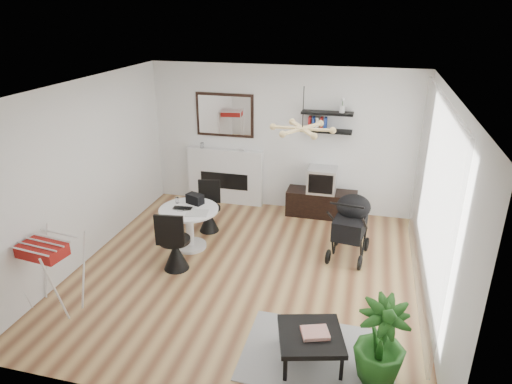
% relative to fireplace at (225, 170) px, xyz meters
% --- Properties ---
extents(floor, '(5.00, 5.00, 0.00)m').
position_rel_fireplace_xyz_m(floor, '(1.10, -2.42, -0.69)').
color(floor, brown).
rests_on(floor, ground).
extents(ceiling, '(5.00, 5.00, 0.00)m').
position_rel_fireplace_xyz_m(ceiling, '(1.10, -2.42, 2.01)').
color(ceiling, white).
rests_on(ceiling, wall_back).
extents(wall_back, '(5.00, 0.00, 5.00)m').
position_rel_fireplace_xyz_m(wall_back, '(1.10, 0.08, 0.66)').
color(wall_back, white).
rests_on(wall_back, floor).
extents(wall_left, '(0.00, 5.00, 5.00)m').
position_rel_fireplace_xyz_m(wall_left, '(-1.40, -2.42, 0.66)').
color(wall_left, white).
rests_on(wall_left, floor).
extents(wall_right, '(0.00, 5.00, 5.00)m').
position_rel_fireplace_xyz_m(wall_right, '(3.60, -2.42, 0.66)').
color(wall_right, white).
rests_on(wall_right, floor).
extents(sheer_curtain, '(0.04, 3.60, 2.60)m').
position_rel_fireplace_xyz_m(sheer_curtain, '(3.50, -2.22, 0.66)').
color(sheer_curtain, white).
rests_on(sheer_curtain, wall_right).
extents(fireplace, '(1.50, 0.17, 2.16)m').
position_rel_fireplace_xyz_m(fireplace, '(0.00, 0.00, 0.00)').
color(fireplace, white).
rests_on(fireplace, floor).
extents(shelf_lower, '(0.90, 0.25, 0.04)m').
position_rel_fireplace_xyz_m(shelf_lower, '(1.92, -0.05, 0.91)').
color(shelf_lower, black).
rests_on(shelf_lower, wall_back).
extents(shelf_upper, '(0.90, 0.25, 0.04)m').
position_rel_fireplace_xyz_m(shelf_upper, '(1.92, -0.05, 1.23)').
color(shelf_upper, black).
rests_on(shelf_upper, wall_back).
extents(pendant_lamp, '(0.90, 0.90, 0.10)m').
position_rel_fireplace_xyz_m(pendant_lamp, '(1.80, -2.12, 1.46)').
color(pendant_lamp, tan).
rests_on(pendant_lamp, ceiling).
extents(tv_console, '(1.28, 0.45, 0.48)m').
position_rel_fireplace_xyz_m(tv_console, '(1.92, -0.16, -0.44)').
color(tv_console, black).
rests_on(tv_console, floor).
extents(crt_tv, '(0.52, 0.45, 0.45)m').
position_rel_fireplace_xyz_m(crt_tv, '(1.91, -0.16, 0.02)').
color(crt_tv, silver).
rests_on(crt_tv, tv_console).
extents(dining_table, '(0.94, 0.94, 0.69)m').
position_rel_fireplace_xyz_m(dining_table, '(0.01, -1.91, -0.23)').
color(dining_table, white).
rests_on(dining_table, floor).
extents(laptop, '(0.32, 0.22, 0.02)m').
position_rel_fireplace_xyz_m(laptop, '(-0.07, -1.99, 0.02)').
color(laptop, black).
rests_on(laptop, dining_table).
extents(black_bag, '(0.31, 0.24, 0.16)m').
position_rel_fireplace_xyz_m(black_bag, '(0.04, -1.69, 0.08)').
color(black_bag, black).
rests_on(black_bag, dining_table).
extents(newspaper, '(0.38, 0.34, 0.01)m').
position_rel_fireplace_xyz_m(newspaper, '(0.20, -2.04, 0.01)').
color(newspaper, silver).
rests_on(newspaper, dining_table).
extents(drinking_glass, '(0.06, 0.06, 0.10)m').
position_rel_fireplace_xyz_m(drinking_glass, '(-0.25, -1.74, 0.05)').
color(drinking_glass, white).
rests_on(drinking_glass, dining_table).
extents(chair_far, '(0.44, 0.45, 0.88)m').
position_rel_fireplace_xyz_m(chair_far, '(0.10, -1.26, -0.41)').
color(chair_far, black).
rests_on(chair_far, floor).
extents(chair_near, '(0.47, 0.49, 0.97)m').
position_rel_fireplace_xyz_m(chair_near, '(0.05, -2.58, -0.38)').
color(chair_near, black).
rests_on(chair_near, floor).
extents(drying_rack, '(0.74, 0.70, 0.99)m').
position_rel_fireplace_xyz_m(drying_rack, '(-1.08, -3.85, -0.16)').
color(drying_rack, white).
rests_on(drying_rack, floor).
extents(stroller, '(0.65, 0.92, 1.08)m').
position_rel_fireplace_xyz_m(stroller, '(2.52, -1.51, -0.22)').
color(stroller, black).
rests_on(stroller, floor).
extents(rug, '(1.68, 1.21, 0.01)m').
position_rel_fireplace_xyz_m(rug, '(2.34, -3.89, -0.68)').
color(rug, gray).
rests_on(rug, floor).
extents(coffee_table, '(0.84, 0.84, 0.35)m').
position_rel_fireplace_xyz_m(coffee_table, '(2.25, -3.99, -0.36)').
color(coffee_table, black).
rests_on(coffee_table, rug).
extents(magazines, '(0.35, 0.31, 0.04)m').
position_rel_fireplace_xyz_m(magazines, '(2.30, -3.98, -0.30)').
color(magazines, '#C63F31').
rests_on(magazines, coffee_table).
extents(potted_plant, '(0.65, 0.65, 0.96)m').
position_rel_fireplace_xyz_m(potted_plant, '(2.98, -4.07, -0.20)').
color(potted_plant, '#1D5317').
rests_on(potted_plant, floor).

